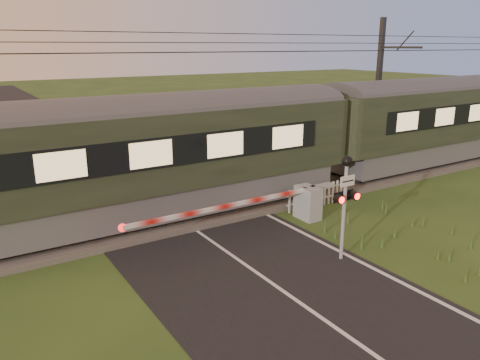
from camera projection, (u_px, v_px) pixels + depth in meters
ground at (291, 298)px, 11.00m from camera, size 160.00×160.00×0.00m
road at (298, 302)px, 10.82m from camera, size 6.00×140.00×0.03m
track_bed at (175, 214)px, 16.25m from camera, size 140.00×3.40×0.39m
overhead_wires at (168, 45)px, 14.68m from camera, size 120.00×0.62×0.62m
train at (327, 133)px, 19.21m from camera, size 42.07×2.90×3.92m
boom_gate at (299, 203)px, 15.67m from camera, size 7.60×0.87×1.16m
crossing_signal at (345, 190)px, 12.43m from camera, size 0.75×0.33×2.95m
picket_fence at (318, 195)px, 17.14m from camera, size 2.88×0.07×0.84m
catenary_mast at (379, 88)px, 23.45m from camera, size 0.22×2.46×7.03m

